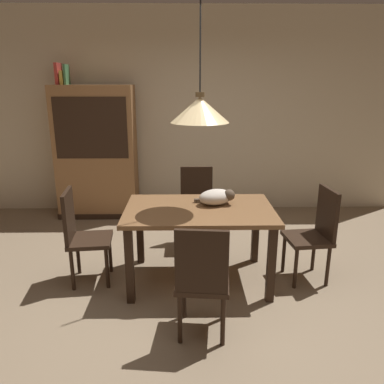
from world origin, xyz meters
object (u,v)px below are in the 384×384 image
(chair_left_side, at_px, (81,233))
(chair_near_front, at_px, (202,277))
(chair_right_side, at_px, (315,231))
(cat_sleeping, at_px, (217,197))
(chair_far_back, at_px, (197,203))
(book_red_tall, at_px, (58,74))
(book_yellow_short, at_px, (63,78))
(book_green_slim, at_px, (67,75))
(pendant_lamp, at_px, (200,109))
(hutch_bookcase, at_px, (97,155))
(dining_table, at_px, (199,218))

(chair_left_side, bearing_deg, chair_near_front, -37.83)
(chair_right_side, height_order, cat_sleeping, chair_right_side)
(chair_right_side, distance_m, cat_sleeping, 1.01)
(chair_left_side, distance_m, chair_far_back, 1.43)
(cat_sleeping, xyz_separation_m, book_red_tall, (-1.99, 1.81, 1.16))
(book_red_tall, bearing_deg, book_yellow_short, 0.00)
(book_green_slim, bearing_deg, pendant_lamp, -48.35)
(chair_right_side, distance_m, book_red_tall, 3.81)
(chair_near_front, xyz_separation_m, hutch_bookcase, (-1.38, 2.80, 0.38))
(dining_table, distance_m, book_yellow_short, 2.91)
(chair_near_front, bearing_deg, chair_left_side, 142.17)
(dining_table, relative_size, chair_far_back, 1.51)
(dining_table, height_order, chair_right_side, chair_right_side)
(hutch_bookcase, bearing_deg, chair_near_front, -63.74)
(chair_near_front, xyz_separation_m, chair_far_back, (0.01, 1.76, 0.00))
(dining_table, relative_size, book_red_tall, 5.00)
(cat_sleeping, distance_m, book_red_tall, 2.94)
(dining_table, distance_m, hutch_bookcase, 2.38)
(chair_far_back, bearing_deg, pendant_lamp, -90.00)
(dining_table, xyz_separation_m, chair_far_back, (-0.00, 0.88, -0.14))
(chair_far_back, relative_size, book_yellow_short, 4.65)
(chair_right_side, height_order, hutch_bookcase, hutch_bookcase)
(chair_far_back, relative_size, hutch_bookcase, 0.50)
(chair_far_back, bearing_deg, chair_left_side, -141.84)
(hutch_bookcase, distance_m, book_yellow_short, 1.11)
(chair_far_back, distance_m, book_green_slim, 2.49)
(pendant_lamp, relative_size, hutch_bookcase, 0.70)
(chair_far_back, height_order, book_green_slim, book_green_slim)
(dining_table, height_order, book_red_tall, book_red_tall)
(chair_near_front, bearing_deg, chair_right_side, 37.96)
(dining_table, relative_size, book_green_slim, 5.38)
(chair_near_front, bearing_deg, book_yellow_short, 122.05)
(chair_near_front, xyz_separation_m, book_green_slim, (-1.70, 2.80, 1.47))
(chair_right_side, relative_size, cat_sleeping, 2.28)
(pendant_lamp, bearing_deg, cat_sleeping, 32.31)
(dining_table, xyz_separation_m, chair_right_side, (1.13, 0.01, -0.14))
(hutch_bookcase, distance_m, book_red_tall, 1.18)
(chair_near_front, distance_m, book_red_tall, 3.65)
(chair_far_back, bearing_deg, book_green_slim, 148.56)
(chair_near_front, distance_m, chair_left_side, 1.42)
(hutch_bookcase, bearing_deg, book_green_slim, 179.73)
(book_yellow_short, xyz_separation_m, book_green_slim, (0.05, 0.00, 0.04))
(chair_left_side, xyz_separation_m, book_yellow_short, (-0.63, 1.93, 1.43))
(chair_near_front, distance_m, chair_far_back, 1.76)
(book_yellow_short, bearing_deg, dining_table, -47.52)
(chair_right_side, relative_size, book_yellow_short, 4.65)
(dining_table, height_order, book_yellow_short, book_yellow_short)
(chair_near_front, xyz_separation_m, cat_sleeping, (0.18, 0.99, 0.32))
(chair_right_side, distance_m, hutch_bookcase, 3.19)
(pendant_lamp, bearing_deg, chair_right_side, 0.41)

